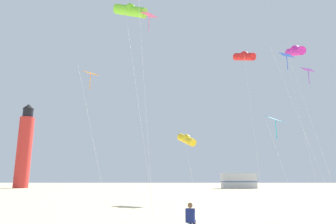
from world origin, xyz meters
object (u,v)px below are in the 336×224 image
object	(u,v)px
kite_flyer_standing	(191,217)
lighthouse_distant	(24,148)
kite_diamond_violet	(308,75)
kite_tube_gold	(187,139)
kite_tube_lime	(130,10)
kite_tube_magenta	(295,51)
kite_diamond_rainbow	(148,23)
rv_van_silver	(239,181)
kite_diamond_blue	(288,61)
kite_diamond_cyan	(276,122)
kite_tube_scarlet	(244,56)
kite_diamond_orange	(91,78)

from	to	relation	value
kite_flyer_standing	lighthouse_distant	xyz separation A→B (m)	(-30.26, 46.71, 7.22)
kite_diamond_violet	lighthouse_distant	distance (m)	54.29
kite_tube_gold	kite_tube_lime	world-z (taller)	kite_tube_lime
kite_flyer_standing	kite_tube_magenta	xyz separation A→B (m)	(9.40, 10.53, 11.61)
kite_tube_magenta	lighthouse_distant	distance (m)	53.87
kite_flyer_standing	kite_diamond_rainbow	xyz separation A→B (m)	(-2.28, 5.49, 11.43)
kite_diamond_violet	rv_van_silver	xyz separation A→B (m)	(1.58, 34.75, -8.81)
kite_diamond_rainbow	lighthouse_distant	bearing A→B (deg)	124.17
kite_tube_gold	kite_diamond_blue	world-z (taller)	kite_diamond_blue
kite_diamond_blue	kite_tube_lime	bearing A→B (deg)	-167.91
lighthouse_distant	kite_diamond_cyan	bearing A→B (deg)	-49.22
kite_tube_scarlet	kite_tube_lime	distance (m)	12.22
kite_diamond_blue	lighthouse_distant	bearing A→B (deg)	135.25
kite_diamond_blue	kite_diamond_violet	bearing A→B (deg)	40.05
kite_diamond_blue	kite_tube_scarlet	xyz separation A→B (m)	(-1.95, 5.00, 2.50)
kite_tube_gold	kite_diamond_rainbow	size ratio (longest dim) A/B	0.49
lighthouse_distant	rv_van_silver	xyz separation A→B (m)	(42.16, -1.23, -6.45)
kite_tube_magenta	kite_diamond_orange	xyz separation A→B (m)	(-15.96, -2.65, -3.15)
rv_van_silver	kite_diamond_blue	bearing A→B (deg)	-99.61
kite_diamond_rainbow	kite_tube_lime	size ratio (longest dim) A/B	0.91
kite_flyer_standing	kite_tube_lime	world-z (taller)	kite_tube_lime
kite_tube_magenta	kite_tube_gold	bearing A→B (deg)	148.91
kite_diamond_cyan	kite_diamond_blue	size ratio (longest dim) A/B	0.50
kite_diamond_violet	kite_tube_lime	xyz separation A→B (m)	(-13.92, -4.44, 3.26)
kite_flyer_standing	kite_tube_scarlet	size ratio (longest dim) A/B	0.08
kite_diamond_blue	rv_van_silver	bearing A→B (deg)	83.94
kite_tube_gold	kite_diamond_violet	bearing A→B (deg)	-27.69
kite_tube_scarlet	kite_diamond_rainbow	bearing A→B (deg)	-135.13
kite_diamond_cyan	lighthouse_distant	size ratio (longest dim) A/B	0.34
kite_diamond_orange	kite_diamond_blue	bearing A→B (deg)	3.56
kite_tube_gold	kite_diamond_rainbow	world-z (taller)	kite_diamond_rainbow
kite_diamond_violet	kite_tube_gold	xyz separation A→B (m)	(-9.66, 5.07, -4.58)
lighthouse_distant	kite_diamond_blue	bearing A→B (deg)	-44.75
kite_diamond_blue	kite_tube_magenta	distance (m)	2.73
kite_diamond_rainbow	rv_van_silver	world-z (taller)	kite_diamond_rainbow
kite_tube_gold	kite_diamond_blue	bearing A→B (deg)	-43.71
kite_diamond_violet	kite_diamond_cyan	size ratio (longest dim) A/B	1.90
kite_diamond_orange	kite_diamond_violet	bearing A→B (deg)	9.61
kite_tube_lime	kite_diamond_violet	bearing A→B (deg)	17.67
kite_flyer_standing	kite_diamond_orange	bearing A→B (deg)	-33.21
kite_tube_lime	kite_diamond_rainbow	bearing A→B (deg)	-31.32
kite_tube_gold	kite_tube_scarlet	xyz separation A→B (m)	(5.40, -2.02, 7.54)
kite_diamond_rainbow	lighthouse_distant	distance (m)	50.01
kite_flyer_standing	lighthouse_distant	bearing A→B (deg)	-40.04
kite_diamond_violet	lighthouse_distant	xyz separation A→B (m)	(-40.58, 35.98, -2.37)
kite_diamond_violet	kite_tube_gold	world-z (taller)	kite_diamond_violet
kite_flyer_standing	rv_van_silver	xyz separation A→B (m)	(11.90, 45.48, 0.78)
kite_diamond_cyan	kite_tube_scarlet	bearing A→B (deg)	86.19
kite_diamond_rainbow	kite_tube_magenta	world-z (taller)	kite_tube_magenta
kite_flyer_standing	kite_tube_lime	xyz separation A→B (m)	(-3.60, 6.30, 12.85)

